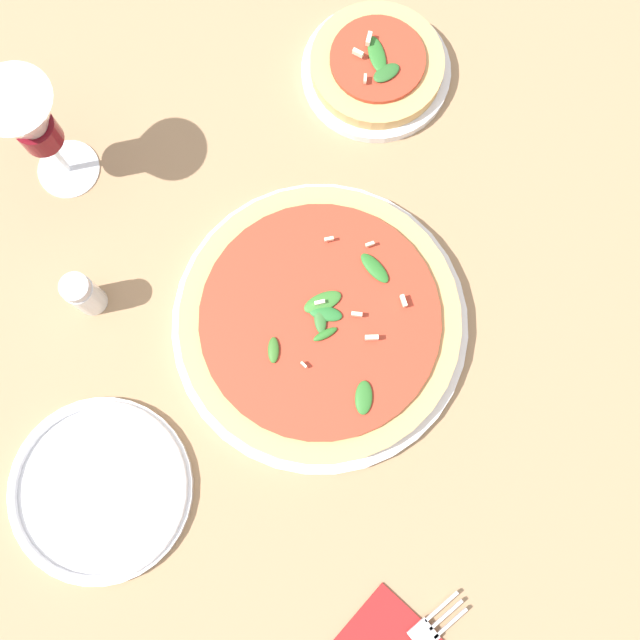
{
  "coord_description": "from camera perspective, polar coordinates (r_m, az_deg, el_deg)",
  "views": [
    {
      "loc": [
        -0.05,
        -0.15,
        0.79
      ],
      "look_at": [
        0.03,
        -0.01,
        0.03
      ],
      "focal_mm": 42.0,
      "sensor_mm": 36.0,
      "label": 1
    }
  ],
  "objects": [
    {
      "name": "shaker_pepper",
      "position": [
        0.81,
        -17.56,
        1.89
      ],
      "size": [
        0.03,
        0.03,
        0.07
      ],
      "color": "silver",
      "rests_on": "ground_plane"
    },
    {
      "name": "pizza_personal_side",
      "position": [
        0.9,
        4.33,
        18.65
      ],
      "size": [
        0.17,
        0.17,
        0.05
      ],
      "color": "white",
      "rests_on": "ground_plane"
    },
    {
      "name": "wine_glass",
      "position": [
        0.81,
        -21.11,
        13.77
      ],
      "size": [
        0.08,
        0.08,
        0.16
      ],
      "color": "white",
      "rests_on": "ground_plane"
    },
    {
      "name": "ground_plane",
      "position": [
        0.8,
        -2.27,
        -0.53
      ],
      "size": [
        6.0,
        6.0,
        0.0
      ],
      "primitive_type": "plane",
      "color": "#9E7A56"
    },
    {
      "name": "pizza_arugula_main",
      "position": [
        0.79,
        0.01,
        -0.2
      ],
      "size": [
        0.31,
        0.31,
        0.05
      ],
      "color": "white",
      "rests_on": "ground_plane"
    },
    {
      "name": "side_plate_white",
      "position": [
        0.81,
        -16.42,
        -12.29
      ],
      "size": [
        0.19,
        0.19,
        0.02
      ],
      "color": "white",
      "rests_on": "ground_plane"
    }
  ]
}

